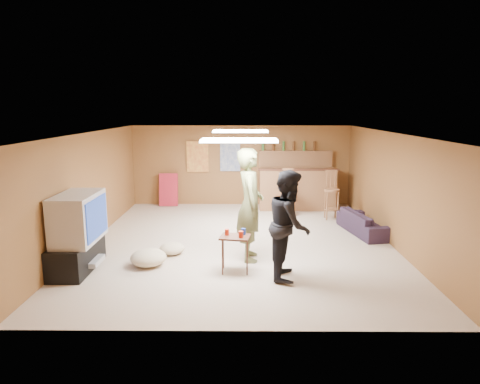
{
  "coord_description": "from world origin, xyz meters",
  "views": [
    {
      "loc": [
        0.07,
        -8.28,
        2.67
      ],
      "look_at": [
        0.0,
        0.2,
        1.0
      ],
      "focal_mm": 32.0,
      "sensor_mm": 36.0,
      "label": 1
    }
  ],
  "objects_px": {
    "tray_table": "(235,254)",
    "person_olive": "(250,205)",
    "tv_body": "(78,218)",
    "bar_counter": "(297,189)",
    "sofa": "(365,223)",
    "person_black": "(289,224)"
  },
  "relations": [
    {
      "from": "tv_body",
      "to": "person_olive",
      "type": "xyz_separation_m",
      "value": [
        2.84,
        0.55,
        0.1
      ]
    },
    {
      "from": "person_olive",
      "to": "tray_table",
      "type": "xyz_separation_m",
      "value": [
        -0.25,
        -0.62,
        -0.69
      ]
    },
    {
      "from": "sofa",
      "to": "tray_table",
      "type": "bearing_deg",
      "value": 118.19
    },
    {
      "from": "sofa",
      "to": "tv_body",
      "type": "bearing_deg",
      "value": 101.23
    },
    {
      "from": "tv_body",
      "to": "sofa",
      "type": "relative_size",
      "value": 0.69
    },
    {
      "from": "person_black",
      "to": "sofa",
      "type": "xyz_separation_m",
      "value": [
        1.91,
        2.45,
        -0.63
      ]
    },
    {
      "from": "person_olive",
      "to": "tray_table",
      "type": "distance_m",
      "value": 0.96
    },
    {
      "from": "tv_body",
      "to": "person_olive",
      "type": "height_order",
      "value": "person_olive"
    },
    {
      "from": "person_black",
      "to": "tray_table",
      "type": "xyz_separation_m",
      "value": [
        -0.86,
        0.2,
        -0.56
      ]
    },
    {
      "from": "person_olive",
      "to": "sofa",
      "type": "relative_size",
      "value": 1.25
    },
    {
      "from": "tv_body",
      "to": "sofa",
      "type": "bearing_deg",
      "value": 22.2
    },
    {
      "from": "bar_counter",
      "to": "person_black",
      "type": "bearing_deg",
      "value": -98.51
    },
    {
      "from": "tray_table",
      "to": "person_olive",
      "type": "bearing_deg",
      "value": 67.72
    },
    {
      "from": "bar_counter",
      "to": "sofa",
      "type": "height_order",
      "value": "bar_counter"
    },
    {
      "from": "bar_counter",
      "to": "person_olive",
      "type": "height_order",
      "value": "person_olive"
    },
    {
      "from": "person_black",
      "to": "sofa",
      "type": "height_order",
      "value": "person_black"
    },
    {
      "from": "sofa",
      "to": "tray_table",
      "type": "distance_m",
      "value": 3.57
    },
    {
      "from": "tv_body",
      "to": "person_black",
      "type": "xyz_separation_m",
      "value": [
        3.44,
        -0.27,
        -0.03
      ]
    },
    {
      "from": "tv_body",
      "to": "tray_table",
      "type": "xyz_separation_m",
      "value": [
        2.58,
        -0.07,
        -0.59
      ]
    },
    {
      "from": "tv_body",
      "to": "person_black",
      "type": "bearing_deg",
      "value": -4.44
    },
    {
      "from": "bar_counter",
      "to": "tray_table",
      "type": "xyz_separation_m",
      "value": [
        -1.57,
        -4.52,
        -0.24
      ]
    },
    {
      "from": "person_olive",
      "to": "sofa",
      "type": "bearing_deg",
      "value": -59.84
    }
  ]
}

